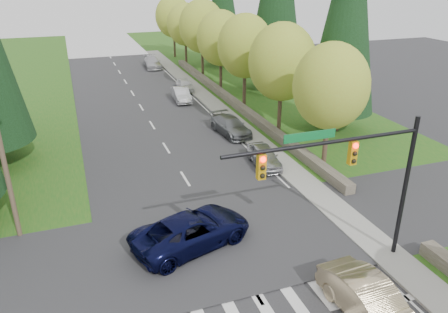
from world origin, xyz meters
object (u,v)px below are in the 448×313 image
parked_car_c (181,95)px  suv_navy (192,230)px  parked_car_a (264,156)px  sedan_champagne (371,302)px  parked_car_e (152,62)px  parked_car_b (231,126)px  parked_car_d (185,85)px

parked_car_c → suv_navy: bearing=-100.0°
suv_navy → parked_car_a: suv_navy is taller
sedan_champagne → parked_car_e: 48.23m
parked_car_b → parked_car_e: parked_car_e is taller
suv_navy → parked_car_d: size_ratio=1.57×
sedan_champagne → parked_car_d: sedan_champagne is taller
sedan_champagne → parked_car_a: sedan_champagne is taller
sedan_champagne → suv_navy: (-5.04, 6.97, 0.03)m
parked_car_e → sedan_champagne: bearing=-88.6°
parked_car_b → parked_car_a: bearing=-96.4°
suv_navy → parked_car_b: 15.57m
parked_car_a → parked_car_d: parked_car_a is taller
sedan_champagne → suv_navy: suv_navy is taller
parked_car_c → parked_car_e: 16.85m
parked_car_d → parked_car_e: bearing=98.3°
parked_car_a → parked_car_e: 33.92m
suv_navy → parked_car_c: bearing=-30.6°
parked_car_d → parked_car_b: bearing=-86.3°
suv_navy → parked_car_a: bearing=-61.6°
sedan_champagne → parked_car_c: size_ratio=1.17×
suv_navy → parked_car_c: size_ratio=1.43×
sedan_champagne → parked_car_a: 14.47m
sedan_champagne → parked_car_e: bearing=84.5°
parked_car_c → parked_car_d: (1.40, 3.80, -0.04)m
suv_navy → parked_car_b: suv_navy is taller
parked_car_a → parked_car_d: size_ratio=1.06×
parked_car_a → suv_navy: bearing=-128.1°
parked_car_a → parked_car_b: parked_car_b is taller
parked_car_a → parked_car_c: size_ratio=0.97×
parked_car_d → sedan_champagne: bearing=-89.7°
parked_car_c → parked_car_a: bearing=-82.1°
parked_car_a → parked_car_d: 20.86m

